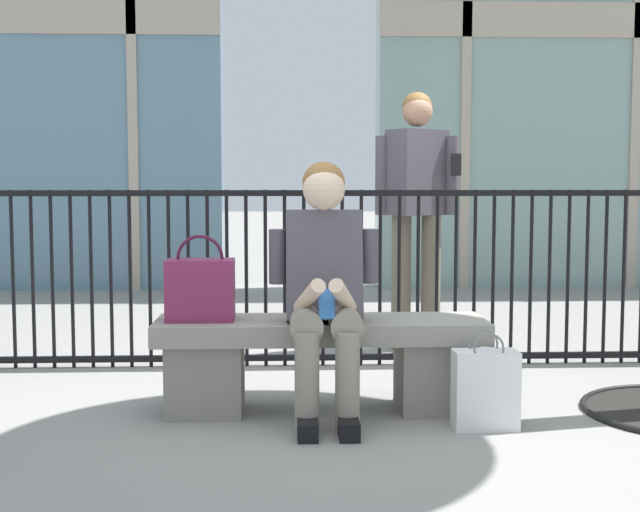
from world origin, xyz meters
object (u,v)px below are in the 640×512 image
at_px(stone_bench, 321,356).
at_px(handbag_on_bench, 200,289).
at_px(shopping_bag, 485,389).
at_px(bystander_at_railing, 417,200).
at_px(seated_person_with_phone, 325,281).

xyz_separation_m(stone_bench, handbag_on_bench, (-0.58, -0.01, 0.33)).
distance_m(handbag_on_bench, shopping_bag, 1.42).
height_order(handbag_on_bench, bystander_at_railing, bystander_at_railing).
xyz_separation_m(shopping_bag, bystander_at_railing, (-0.03, 1.88, 0.82)).
height_order(stone_bench, seated_person_with_phone, seated_person_with_phone).
xyz_separation_m(stone_bench, bystander_at_railing, (0.70, 1.54, 0.73)).
relative_size(seated_person_with_phone, handbag_on_bench, 2.93).
bearing_deg(handbag_on_bench, seated_person_with_phone, -11.34).
bearing_deg(handbag_on_bench, bystander_at_railing, 50.40).
relative_size(seated_person_with_phone, shopping_bag, 2.72).
bearing_deg(bystander_at_railing, shopping_bag, -89.24).
xyz_separation_m(seated_person_with_phone, shopping_bag, (0.72, -0.21, -0.47)).
bearing_deg(seated_person_with_phone, stone_bench, 95.22).
distance_m(handbag_on_bench, bystander_at_railing, 2.05).
bearing_deg(shopping_bag, handbag_on_bench, 165.84).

